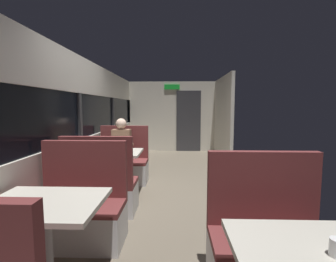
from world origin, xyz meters
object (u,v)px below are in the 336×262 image
Objects in this scene: dining_table_mid_window at (114,157)px; bench_front_aisle_facing_entry at (268,248)px; dining_table_near_window at (44,214)px; bench_near_window_facing_entry at (81,213)px; seated_passenger at (122,156)px; bench_mid_window_facing_entry at (123,166)px; bench_mid_window_facing_end at (101,190)px.

dining_table_mid_window is 0.82× the size of bench_front_aisle_facing_entry.
bench_near_window_facing_entry reaches higher than dining_table_near_window.
seated_passenger is (0.00, 2.76, -0.10)m from dining_table_near_window.
dining_table_mid_window is (0.00, 2.13, 0.00)m from dining_table_near_window.
dining_table_near_window is 1.00× the size of dining_table_mid_window.
bench_front_aisle_facing_entry is at bearing 3.18° from dining_table_near_window.
seated_passenger is (0.00, 2.06, 0.21)m from bench_near_window_facing_entry.
bench_mid_window_facing_entry is 1.00× the size of bench_front_aisle_facing_entry.
seated_passenger is (-1.79, 2.66, 0.21)m from bench_front_aisle_facing_entry.
seated_passenger reaches higher than bench_mid_window_facing_end.
seated_passenger is at bearing 90.00° from dining_table_near_window.
bench_near_window_facing_entry is 1.22× the size of dining_table_mid_window.
bench_near_window_facing_entry is at bearing 90.00° from dining_table_near_window.
dining_table_near_window is 1.82m from bench_front_aisle_facing_entry.
dining_table_near_window is at bearing -176.82° from bench_front_aisle_facing_entry.
bench_front_aisle_facing_entry is (1.79, -1.33, 0.00)m from bench_mid_window_facing_end.
bench_near_window_facing_entry is 0.73m from bench_mid_window_facing_end.
bench_near_window_facing_entry is 1.89m from bench_front_aisle_facing_entry.
bench_near_window_facing_entry is 0.87× the size of seated_passenger.
dining_table_near_window is at bearing -90.00° from bench_mid_window_facing_end.
bench_mid_window_facing_entry is at bearing 90.00° from dining_table_near_window.
bench_front_aisle_facing_entry is (1.79, -0.60, 0.00)m from bench_near_window_facing_entry.
bench_near_window_facing_entry and bench_mid_window_facing_end have the same top height.
bench_near_window_facing_entry is 1.00× the size of bench_front_aisle_facing_entry.
bench_mid_window_facing_entry is at bearing 123.27° from bench_front_aisle_facing_entry.
bench_mid_window_facing_entry is at bearing 90.00° from bench_mid_window_facing_end.
dining_table_mid_window is 0.77m from bench_mid_window_facing_end.
bench_front_aisle_facing_entry is 0.87× the size of seated_passenger.
bench_mid_window_facing_entry is 0.87× the size of seated_passenger.
bench_near_window_facing_entry is 1.46m from dining_table_mid_window.
bench_mid_window_facing_entry and bench_front_aisle_facing_entry have the same top height.
bench_mid_window_facing_end is (0.00, 1.43, -0.31)m from dining_table_near_window.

